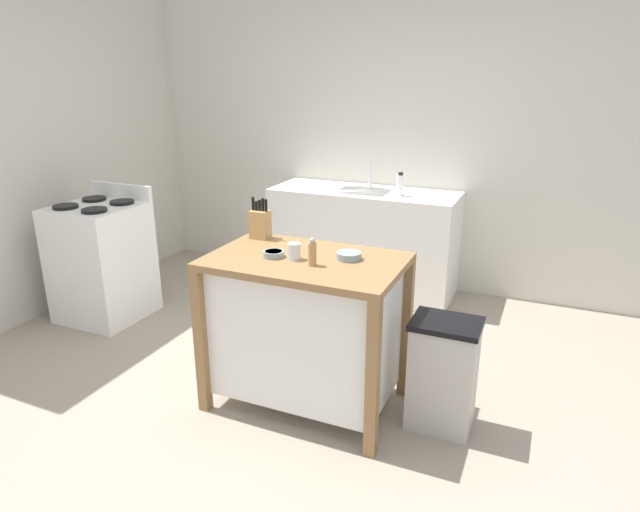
{
  "coord_description": "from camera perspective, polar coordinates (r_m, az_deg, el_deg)",
  "views": [
    {
      "loc": [
        1.23,
        -2.48,
        1.86
      ],
      "look_at": [
        0.02,
        0.27,
        0.85
      ],
      "focal_mm": 30.84,
      "sensor_mm": 36.0,
      "label": 1
    }
  ],
  "objects": [
    {
      "name": "ground_plane",
      "position": [
        3.34,
        -2.34,
        -15.27
      ],
      "size": [
        5.99,
        5.99,
        0.0
      ],
      "primitive_type": "plane",
      "color": "gray",
      "rests_on": "ground"
    },
    {
      "name": "wall_back",
      "position": [
        4.91,
        9.12,
        11.84
      ],
      "size": [
        4.99,
        0.1,
        2.6
      ],
      "primitive_type": "cube",
      "color": "beige",
      "rests_on": "ground"
    },
    {
      "name": "wall_left",
      "position": [
        5.01,
        -25.13,
        10.48
      ],
      "size": [
        0.1,
        2.84,
        2.6
      ],
      "primitive_type": "cube",
      "color": "beige",
      "rests_on": "ground"
    },
    {
      "name": "kitchen_island",
      "position": [
        3.14,
        -1.47,
        -7.06
      ],
      "size": [
        1.06,
        0.68,
        0.9
      ],
      "color": "olive",
      "rests_on": "ground"
    },
    {
      "name": "knife_block",
      "position": [
        3.34,
        -6.23,
        3.41
      ],
      "size": [
        0.11,
        0.09,
        0.25
      ],
      "color": "tan",
      "rests_on": "kitchen_island"
    },
    {
      "name": "bowl_ceramic_small",
      "position": [
        3.01,
        -4.84,
        0.24
      ],
      "size": [
        0.11,
        0.11,
        0.03
      ],
      "color": "gray",
      "rests_on": "kitchen_island"
    },
    {
      "name": "bowl_ceramic_wide",
      "position": [
        2.96,
        3.02,
        0.06
      ],
      "size": [
        0.13,
        0.13,
        0.04
      ],
      "color": "gray",
      "rests_on": "kitchen_island"
    },
    {
      "name": "drinking_cup",
      "position": [
        2.96,
        -2.69,
        0.49
      ],
      "size": [
        0.07,
        0.07,
        0.09
      ],
      "color": "silver",
      "rests_on": "kitchen_island"
    },
    {
      "name": "pepper_grinder",
      "position": [
        2.85,
        -0.8,
        0.37
      ],
      "size": [
        0.04,
        0.04,
        0.15
      ],
      "color": "#AD7F4C",
      "rests_on": "kitchen_island"
    },
    {
      "name": "trash_bin",
      "position": [
        3.09,
        12.62,
        -11.87
      ],
      "size": [
        0.36,
        0.28,
        0.63
      ],
      "color": "#B7B2A8",
      "rests_on": "ground"
    },
    {
      "name": "sink_counter",
      "position": [
        4.83,
        4.5,
        1.6
      ],
      "size": [
        1.59,
        0.6,
        0.9
      ],
      "color": "white",
      "rests_on": "ground"
    },
    {
      "name": "sink_faucet",
      "position": [
        4.83,
        5.23,
        8.39
      ],
      "size": [
        0.02,
        0.02,
        0.22
      ],
      "color": "#B7BCC1",
      "rests_on": "sink_counter"
    },
    {
      "name": "bottle_spray_cleaner",
      "position": [
        4.53,
        8.32,
        7.31
      ],
      "size": [
        0.06,
        0.06,
        0.19
      ],
      "color": "white",
      "rests_on": "sink_counter"
    },
    {
      "name": "stove",
      "position": [
        4.6,
        -21.68,
        -0.49
      ],
      "size": [
        0.6,
        0.6,
        1.02
      ],
      "color": "white",
      "rests_on": "ground"
    }
  ]
}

